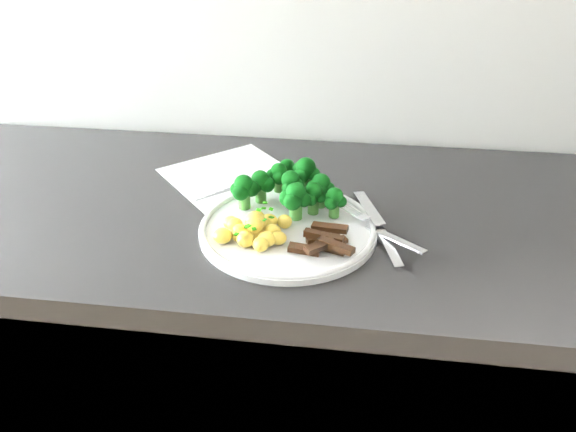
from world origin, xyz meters
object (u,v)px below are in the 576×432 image
at_px(recipe_paper, 244,185).
at_px(potatoes, 255,229).
at_px(broccoli, 291,186).
at_px(counter, 265,387).
at_px(fork, 383,231).
at_px(knife, 382,235).
at_px(beef_strips, 324,241).
at_px(plate, 288,228).

distance_m(recipe_paper, potatoes, 0.19).
xyz_separation_m(broccoli, potatoes, (-0.04, -0.10, -0.02)).
xyz_separation_m(recipe_paper, broccoli, (0.10, -0.08, 0.05)).
relative_size(counter, broccoli, 12.19).
relative_size(fork, knife, 0.62).
height_order(counter, beef_strips, beef_strips).
height_order(beef_strips, knife, beef_strips).
distance_m(fork, knife, 0.01).
xyz_separation_m(plate, broccoli, (-0.00, 0.07, 0.04)).
distance_m(recipe_paper, beef_strips, 0.26).
height_order(plate, potatoes, potatoes).
xyz_separation_m(plate, knife, (0.15, -0.00, 0.00)).
height_order(potatoes, beef_strips, potatoes).
bearing_deg(fork, recipe_paper, 148.33).
bearing_deg(knife, counter, 159.63).
xyz_separation_m(potatoes, knife, (0.20, 0.03, -0.02)).
bearing_deg(counter, potatoes, -83.04).
bearing_deg(plate, broccoli, 93.33).
distance_m(potatoes, fork, 0.20).
bearing_deg(potatoes, knife, 9.69).
bearing_deg(knife, beef_strips, -152.47).
distance_m(beef_strips, fork, 0.10).
bearing_deg(fork, plate, 177.41).
xyz_separation_m(counter, beef_strips, (0.12, -0.12, 0.46)).
distance_m(counter, knife, 0.50).
height_order(recipe_paper, beef_strips, beef_strips).
relative_size(plate, potatoes, 2.49).
bearing_deg(plate, fork, -2.59).
bearing_deg(recipe_paper, broccoli, -39.56).
bearing_deg(knife, plate, 178.77).
distance_m(plate, beef_strips, 0.08).
xyz_separation_m(broccoli, beef_strips, (0.06, -0.12, -0.03)).
bearing_deg(counter, broccoli, -7.22).
xyz_separation_m(counter, knife, (0.21, -0.08, 0.45)).
bearing_deg(broccoli, potatoes, -112.21).
relative_size(counter, knife, 10.86).
distance_m(potatoes, knife, 0.20).
bearing_deg(counter, beef_strips, -45.65).
xyz_separation_m(counter, plate, (0.06, -0.07, 0.45)).
bearing_deg(broccoli, recipe_paper, 140.44).
bearing_deg(recipe_paper, beef_strips, -50.49).
height_order(counter, plate, plate).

